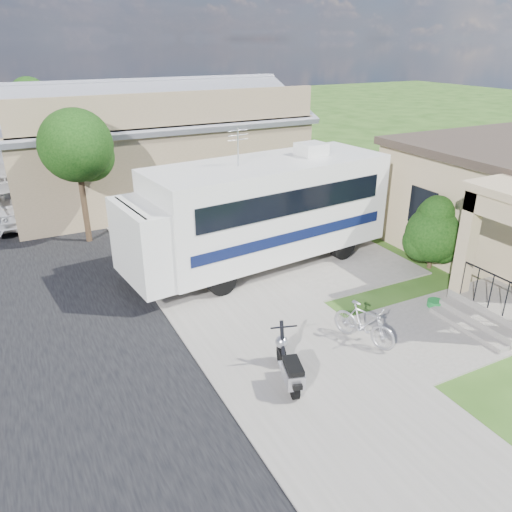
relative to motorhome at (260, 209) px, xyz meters
name	(u,v)px	position (x,y,z in m)	size (l,w,h in m)	color
ground	(322,340)	(-0.67, -4.53, -1.83)	(120.00, 120.00, 0.00)	#204011
sidewalk_slab	(158,220)	(-1.67, 5.47, -1.80)	(4.00, 80.00, 0.06)	slate
driveway_slab	(283,259)	(0.83, -0.03, -1.80)	(7.00, 6.00, 0.05)	slate
walk_slab	(447,328)	(2.33, -5.53, -1.80)	(4.00, 3.00, 0.05)	slate
warehouse	(151,150)	(-0.67, 9.44, 0.16)	(12.50, 8.40, 5.04)	#7C6C4D
street_tree_a	(79,149)	(-4.37, 4.52, 1.42)	(2.44, 2.40, 4.58)	#2E2114
street_tree_b	(46,109)	(-4.37, 14.52, 1.57)	(2.44, 2.40, 4.73)	#2E2114
street_tree_c	(31,98)	(-4.37, 23.52, 1.28)	(2.44, 2.40, 4.42)	#2E2114
motorhome	(260,209)	(0.00, 0.00, 0.00)	(8.54, 3.52, 4.26)	silver
shrub	(434,231)	(4.65, -2.59, -0.63)	(1.90, 1.81, 2.33)	#2E2114
scooter	(289,366)	(-2.25, -5.64, -1.35)	(0.77, 1.59, 1.06)	black
bicycle	(364,326)	(0.06, -5.10, -1.34)	(0.46, 1.63, 0.98)	#ABABB3
pickup_truck	(10,201)	(-6.74, 8.28, -1.09)	(2.44, 5.29, 1.47)	white
garden_hose	(435,305)	(2.85, -4.61, -1.73)	(0.41, 0.41, 0.19)	#166E2C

